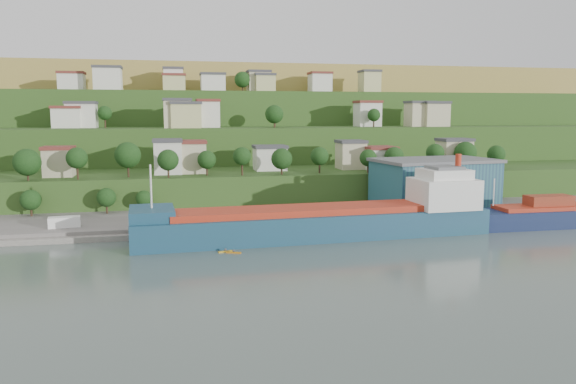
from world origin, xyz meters
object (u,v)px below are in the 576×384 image
object	(u,v)px
warehouse	(434,183)
caravan	(64,224)
cargo_ship_near	(327,223)
kayak_orange	(234,252)

from	to	relation	value
warehouse	caravan	bearing A→B (deg)	178.49
cargo_ship_near	caravan	distance (m)	57.59
caravan	kayak_orange	bearing A→B (deg)	-41.59
warehouse	kayak_orange	size ratio (longest dim) A/B	11.35
warehouse	caravan	xyz separation A→B (m)	(-92.13, -8.68, -5.68)
cargo_ship_near	caravan	xyz separation A→B (m)	(-56.04, 13.27, -0.43)
cargo_ship_near	caravan	size ratio (longest dim) A/B	11.74
warehouse	kayak_orange	xyz separation A→B (m)	(-57.56, -31.65, -8.22)
caravan	cargo_ship_near	bearing A→B (deg)	-21.30
cargo_ship_near	warehouse	distance (m)	42.56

